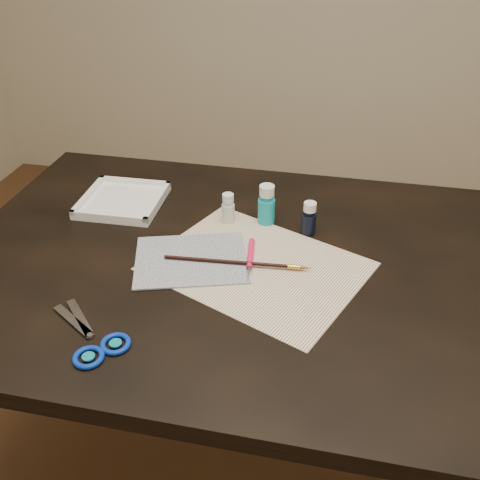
% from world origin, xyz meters
% --- Properties ---
extents(ground, '(3.50, 3.50, 0.02)m').
position_xyz_m(ground, '(0.00, 0.00, -0.01)').
color(ground, '#422614').
rests_on(ground, ground).
extents(table, '(1.30, 0.90, 0.75)m').
position_xyz_m(table, '(0.00, 0.00, 0.38)').
color(table, black).
rests_on(table, ground).
extents(paper, '(0.53, 0.48, 0.00)m').
position_xyz_m(paper, '(0.04, -0.02, 0.75)').
color(paper, white).
rests_on(paper, table).
extents(canvas, '(0.29, 0.26, 0.00)m').
position_xyz_m(canvas, '(-0.10, -0.03, 0.75)').
color(canvas, '#122238').
rests_on(canvas, paper).
extents(paint_bottle_white, '(0.04, 0.04, 0.08)m').
position_xyz_m(paint_bottle_white, '(-0.06, 0.15, 0.79)').
color(paint_bottle_white, silver).
rests_on(paint_bottle_white, table).
extents(paint_bottle_cyan, '(0.05, 0.05, 0.10)m').
position_xyz_m(paint_bottle_cyan, '(0.03, 0.16, 0.80)').
color(paint_bottle_cyan, '#129FB1').
rests_on(paint_bottle_cyan, table).
extents(paint_bottle_navy, '(0.04, 0.04, 0.08)m').
position_xyz_m(paint_bottle_navy, '(0.14, 0.14, 0.79)').
color(paint_bottle_navy, black).
rests_on(paint_bottle_navy, table).
extents(paintbrush, '(0.33, 0.03, 0.01)m').
position_xyz_m(paintbrush, '(0.00, -0.03, 0.76)').
color(paintbrush, black).
rests_on(paintbrush, canvas).
extents(craft_knife, '(0.03, 0.16, 0.01)m').
position_xyz_m(craft_knife, '(0.02, -0.01, 0.76)').
color(craft_knife, '#FD155A').
rests_on(craft_knife, paper).
extents(scissors, '(0.24, 0.21, 0.01)m').
position_xyz_m(scissors, '(-0.24, -0.29, 0.76)').
color(scissors, silver).
rests_on(scissors, table).
extents(palette_tray, '(0.21, 0.21, 0.02)m').
position_xyz_m(palette_tray, '(-0.35, 0.18, 0.76)').
color(palette_tray, white).
rests_on(palette_tray, table).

